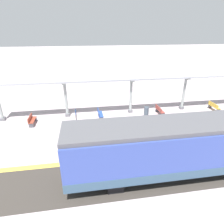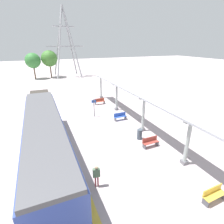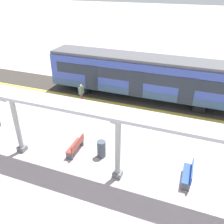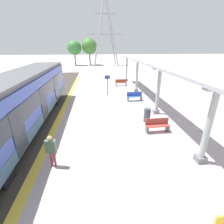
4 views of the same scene
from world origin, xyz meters
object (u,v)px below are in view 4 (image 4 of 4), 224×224
object	(u,v)px
canopy_pillar_fifth	(127,69)
trash_bin	(147,115)
bench_far_end	(135,96)
train_near_carriage	(22,101)
canopy_pillar_third	(158,91)
passenger_waiting_near_edge	(51,148)
bench_mid_platform	(157,125)
platform_info_sign	(107,83)
bench_near_end	(121,83)
canopy_pillar_second	(208,127)
canopy_pillar_fourth	(137,76)

from	to	relation	value
canopy_pillar_fifth	trash_bin	distance (m)	14.18
canopy_pillar_fifth	trash_bin	bearing A→B (deg)	-94.81
bench_far_end	train_near_carriage	bearing A→B (deg)	-150.39
canopy_pillar_third	passenger_waiting_near_edge	bearing A→B (deg)	-141.08
train_near_carriage	trash_bin	world-z (taller)	train_near_carriage
train_near_carriage	passenger_waiting_near_edge	bearing A→B (deg)	-57.27
bench_mid_platform	trash_bin	distance (m)	1.50
platform_info_sign	passenger_waiting_near_edge	bearing A→B (deg)	-106.76
trash_bin	canopy_pillar_fifth	bearing A→B (deg)	85.19
canopy_pillar_third	bench_near_end	bearing A→B (deg)	97.61
canopy_pillar_fifth	platform_info_sign	xyz separation A→B (m)	(-3.45, -7.18, -0.47)
canopy_pillar_second	platform_info_sign	bearing A→B (deg)	106.87
canopy_pillar_third	canopy_pillar_fourth	world-z (taller)	same
canopy_pillar_third	bench_far_end	world-z (taller)	canopy_pillar_third
train_near_carriage	bench_mid_platform	bearing A→B (deg)	-9.73
canopy_pillar_second	bench_far_end	distance (m)	9.34
train_near_carriage	canopy_pillar_second	size ratio (longest dim) A/B	4.22
train_near_carriage	bench_far_end	distance (m)	9.73
bench_mid_platform	bench_near_end	bearing A→B (deg)	91.41
canopy_pillar_second	bench_far_end	size ratio (longest dim) A/B	2.35
canopy_pillar_third	train_near_carriage	bearing A→B (deg)	-171.34
canopy_pillar_third	canopy_pillar_second	bearing A→B (deg)	-90.00
train_near_carriage	platform_info_sign	bearing A→B (deg)	49.67
train_near_carriage	canopy_pillar_fifth	distance (m)	16.92
canopy_pillar_second	canopy_pillar_fifth	world-z (taller)	same
train_near_carriage	canopy_pillar_fifth	xyz separation A→B (m)	(9.33, 14.12, -0.03)
canopy_pillar_fourth	trash_bin	bearing A→B (deg)	-98.51
canopy_pillar_fifth	bench_far_end	bearing A→B (deg)	-95.86
bench_mid_platform	passenger_waiting_near_edge	size ratio (longest dim) A/B	0.97
train_near_carriage	canopy_pillar_third	bearing A→B (deg)	8.66
train_near_carriage	bench_near_end	size ratio (longest dim) A/B	9.96
canopy_pillar_third	bench_far_end	bearing A→B (deg)	106.07
canopy_pillar_fifth	platform_info_sign	distance (m)	7.98
platform_info_sign	train_near_carriage	bearing A→B (deg)	-130.33
bench_near_end	bench_far_end	xyz separation A→B (m)	(0.33, -6.35, 0.00)
canopy_pillar_fourth	bench_far_end	distance (m)	3.60
train_near_carriage	canopy_pillar_second	bearing A→B (deg)	-25.38
canopy_pillar_second	canopy_pillar_fourth	distance (m)	12.38
bench_far_end	trash_bin	xyz separation A→B (m)	(-0.22, -4.71, 0.05)
canopy_pillar_third	passenger_waiting_near_edge	distance (m)	8.71
bench_near_end	passenger_waiting_near_edge	size ratio (longest dim) A/B	0.97
train_near_carriage	canopy_pillar_fourth	size ratio (longest dim) A/B	4.22
bench_far_end	platform_info_sign	distance (m)	3.42
bench_mid_platform	passenger_waiting_near_edge	bearing A→B (deg)	-155.76
train_near_carriage	canopy_pillar_fourth	world-z (taller)	canopy_pillar_fourth
trash_bin	bench_far_end	bearing A→B (deg)	87.31
train_near_carriage	canopy_pillar_fifth	size ratio (longest dim) A/B	4.22
canopy_pillar_fifth	bench_near_end	bearing A→B (deg)	-113.27
canopy_pillar_second	bench_near_end	distance (m)	15.65
bench_far_end	canopy_pillar_fifth	bearing A→B (deg)	84.14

